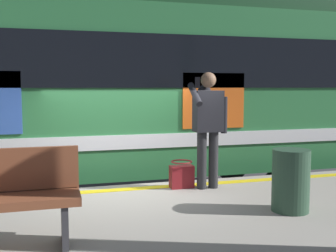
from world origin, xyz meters
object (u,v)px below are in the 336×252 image
(handbag, at_px, (182,175))
(trash_bin, at_px, (291,180))
(passenger, at_px, (208,120))
(train_carriage, at_px, (97,86))

(handbag, relative_size, trash_bin, 0.54)
(passenger, relative_size, handbag, 4.24)
(passenger, xyz_separation_m, trash_bin, (-0.54, 1.30, -0.62))
(train_carriage, bearing_deg, passenger, 115.44)
(handbag, xyz_separation_m, trash_bin, (-0.90, 1.41, 0.19))
(train_carriage, bearing_deg, handbag, 109.74)
(passenger, height_order, trash_bin, passenger)
(trash_bin, bearing_deg, handbag, -57.46)
(train_carriage, distance_m, passenger, 3.04)
(handbag, distance_m, trash_bin, 1.68)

